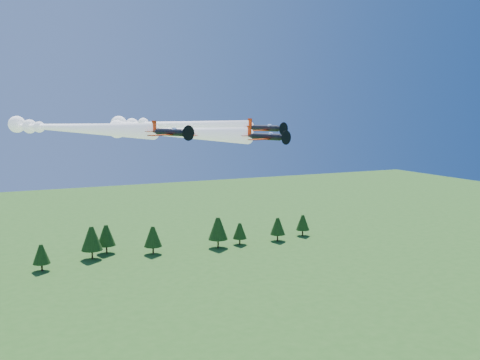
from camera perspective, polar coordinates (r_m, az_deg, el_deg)
name	(u,v)px	position (r m, az deg, el deg)	size (l,w,h in m)	color
plane_lead	(162,132)	(99.84, -8.28, 5.10)	(19.31, 45.04, 3.70)	black
plane_left	(64,128)	(109.21, -18.25, 5.32)	(25.22, 56.93, 3.70)	black
plane_right	(165,125)	(113.69, -7.98, 5.82)	(21.01, 50.21, 3.70)	black
plane_slot	(200,134)	(91.59, -4.31, 4.95)	(6.61, 7.32, 2.32)	black
treeline	(96,241)	(197.34, -15.13, -6.30)	(169.82, 21.99, 11.88)	#382314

